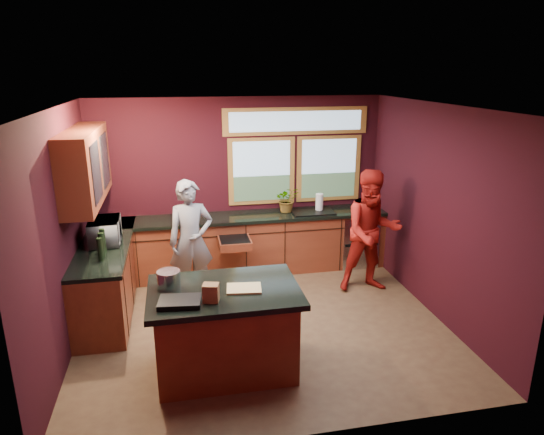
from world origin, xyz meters
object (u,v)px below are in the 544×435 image
object	(u,v)px
island	(225,329)
stock_pot	(169,279)
person_grey	(191,241)
cutting_board	(244,288)
person_red	(372,232)

from	to	relation	value
island	stock_pot	size ratio (longest dim) A/B	6.46
stock_pot	island	bearing A→B (deg)	-15.26
person_grey	cutting_board	size ratio (longest dim) A/B	4.83
person_red	cutting_board	distance (m)	2.61
island	stock_pot	bearing A→B (deg)	164.74
island	stock_pot	world-z (taller)	stock_pot
cutting_board	island	bearing A→B (deg)	165.96
cutting_board	stock_pot	distance (m)	0.78
person_grey	cutting_board	xyz separation A→B (m)	(0.47, -1.85, 0.11)
island	person_red	world-z (taller)	person_red
person_grey	person_red	bearing A→B (deg)	-13.72
person_grey	stock_pot	bearing A→B (deg)	-107.83
person_grey	stock_pot	distance (m)	1.69
person_red	cutting_board	size ratio (longest dim) A/B	5.08
island	cutting_board	xyz separation A→B (m)	(0.20, -0.05, 0.48)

